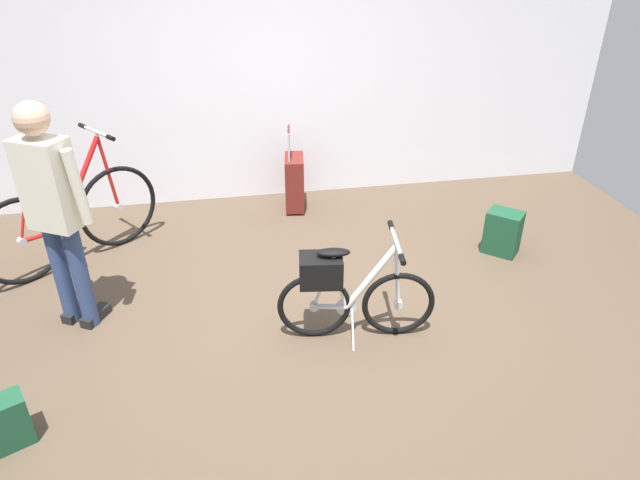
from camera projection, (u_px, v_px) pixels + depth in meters
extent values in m
plane|color=brown|center=(310.00, 326.00, 4.02)|extent=(6.92, 6.92, 0.00)
cube|color=silver|center=(267.00, 37.00, 5.26)|extent=(6.92, 0.10, 3.14)
torus|color=black|center=(398.00, 304.00, 3.83)|extent=(0.50, 0.11, 0.50)
cylinder|color=#B7B7BC|center=(398.00, 304.00, 3.83)|extent=(0.07, 0.06, 0.06)
torus|color=black|center=(314.00, 306.00, 3.81)|extent=(0.50, 0.11, 0.50)
cylinder|color=#B7B7BC|center=(314.00, 306.00, 3.81)|extent=(0.07, 0.06, 0.06)
cylinder|color=silver|center=(330.00, 307.00, 3.82)|extent=(0.22, 0.07, 0.05)
cylinder|color=silver|center=(370.00, 278.00, 3.72)|extent=(0.35, 0.09, 0.48)
cylinder|color=silver|center=(340.00, 282.00, 3.72)|extent=(0.13, 0.05, 0.42)
cylinder|color=silver|center=(330.00, 307.00, 3.82)|extent=(0.22, 0.05, 0.04)
cylinder|color=silver|center=(397.00, 276.00, 3.72)|extent=(0.08, 0.04, 0.45)
cylinder|color=silver|center=(323.00, 281.00, 3.71)|extent=(0.15, 0.04, 0.40)
ellipsoid|color=black|center=(333.00, 252.00, 3.61)|extent=(0.23, 0.12, 0.05)
cylinder|color=#B7B7BC|center=(396.00, 244.00, 3.60)|extent=(0.03, 0.03, 0.04)
cylinder|color=#B7B7BC|center=(396.00, 242.00, 3.59)|extent=(0.09, 0.44, 0.03)
cylinder|color=black|center=(402.00, 260.00, 3.40)|extent=(0.05, 0.09, 0.04)
cylinder|color=black|center=(391.00, 225.00, 3.78)|extent=(0.05, 0.09, 0.04)
cylinder|color=#B7B7BC|center=(346.00, 307.00, 3.82)|extent=(0.14, 0.03, 0.14)
cylinder|color=#B7B7BC|center=(353.00, 330.00, 3.81)|extent=(0.04, 0.19, 0.23)
cube|color=black|center=(321.00, 270.00, 3.67)|extent=(0.30, 0.24, 0.20)
torus|color=black|center=(119.00, 207.00, 4.89)|extent=(0.60, 0.47, 0.72)
cylinder|color=#B7B7BC|center=(119.00, 207.00, 4.89)|extent=(0.08, 0.08, 0.06)
torus|color=black|center=(22.00, 241.00, 4.36)|extent=(0.60, 0.47, 0.72)
cylinder|color=#B7B7BC|center=(22.00, 241.00, 4.36)|extent=(0.08, 0.08, 0.06)
cylinder|color=red|center=(42.00, 235.00, 4.46)|extent=(0.27, 0.22, 0.05)
cylinder|color=red|center=(79.00, 183.00, 4.55)|extent=(0.41, 0.33, 0.69)
cylinder|color=red|center=(45.00, 198.00, 4.38)|extent=(0.16, 0.13, 0.60)
cylinder|color=red|center=(42.00, 235.00, 4.46)|extent=(0.27, 0.21, 0.04)
cylinder|color=red|center=(108.00, 173.00, 4.71)|extent=(0.09, 0.08, 0.65)
cylinder|color=red|center=(24.00, 204.00, 4.28)|extent=(0.17, 0.14, 0.58)
ellipsoid|color=black|center=(26.00, 162.00, 4.18)|extent=(0.23, 0.20, 0.05)
cylinder|color=#B7B7BC|center=(97.00, 134.00, 4.52)|extent=(0.03, 0.03, 0.04)
cylinder|color=#B7B7BC|center=(96.00, 132.00, 4.51)|extent=(0.29, 0.37, 0.03)
cylinder|color=black|center=(111.00, 138.00, 4.38)|extent=(0.08, 0.09, 0.04)
cylinder|color=black|center=(83.00, 126.00, 4.64)|extent=(0.08, 0.09, 0.04)
cylinder|color=#B7B7BC|center=(62.00, 229.00, 4.57)|extent=(0.12, 0.10, 0.14)
cylinder|color=#B7B7BC|center=(79.00, 250.00, 4.64)|extent=(0.13, 0.16, 0.33)
cylinder|color=navy|center=(81.00, 278.00, 3.86)|extent=(0.11, 0.11, 0.77)
cube|color=black|center=(96.00, 315.00, 4.07)|extent=(0.19, 0.25, 0.07)
cylinder|color=navy|center=(62.00, 274.00, 3.90)|extent=(0.11, 0.11, 0.77)
cube|color=black|center=(77.00, 311.00, 4.12)|extent=(0.19, 0.25, 0.07)
cube|color=beige|center=(48.00, 184.00, 3.55)|extent=(0.38, 0.33, 0.60)
cylinder|color=beige|center=(77.00, 187.00, 3.50)|extent=(0.13, 0.11, 0.50)
cylinder|color=beige|center=(23.00, 179.00, 3.62)|extent=(0.08, 0.11, 0.50)
sphere|color=tan|center=(31.00, 118.00, 3.34)|extent=(0.21, 0.21, 0.21)
cube|color=maroon|center=(295.00, 182.00, 5.55)|extent=(0.23, 0.38, 0.52)
cylinder|color=#B7B7BC|center=(289.00, 148.00, 5.25)|extent=(0.02, 0.02, 0.28)
cylinder|color=#B7B7BC|center=(289.00, 139.00, 5.45)|extent=(0.02, 0.02, 0.28)
cylinder|color=maroon|center=(289.00, 129.00, 5.28)|extent=(0.05, 0.23, 0.02)
cylinder|color=black|center=(301.00, 212.00, 5.57)|extent=(0.04, 0.03, 0.04)
cylinder|color=black|center=(300.00, 201.00, 5.79)|extent=(0.04, 0.03, 0.04)
cube|color=#19472D|center=(503.00, 232.00, 4.84)|extent=(0.35, 0.35, 0.38)
cube|color=#1F5939|center=(506.00, 232.00, 4.96)|extent=(0.17, 0.16, 0.17)
cube|color=#19472D|center=(2.00, 424.00, 3.03)|extent=(0.31, 0.26, 0.31)
cube|color=#1F5939|center=(1.00, 420.00, 3.12)|extent=(0.18, 0.11, 0.14)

